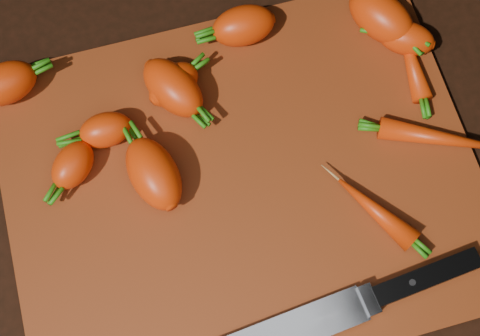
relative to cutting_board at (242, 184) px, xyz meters
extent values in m
cube|color=black|center=(0.00, 0.00, -0.01)|extent=(2.00, 2.00, 0.01)
cube|color=maroon|center=(0.00, 0.00, 0.00)|extent=(0.50, 0.40, 0.01)
ellipsoid|color=red|center=(-0.22, 0.17, 0.03)|extent=(0.08, 0.06, 0.04)
ellipsoid|color=red|center=(-0.13, 0.09, 0.02)|extent=(0.06, 0.04, 0.04)
ellipsoid|color=red|center=(-0.05, 0.12, 0.03)|extent=(0.08, 0.09, 0.05)
ellipsoid|color=red|center=(-0.09, 0.03, 0.03)|extent=(0.07, 0.09, 0.05)
ellipsoid|color=red|center=(0.05, 0.17, 0.03)|extent=(0.07, 0.05, 0.05)
ellipsoid|color=red|center=(-0.04, 0.12, 0.03)|extent=(0.07, 0.06, 0.04)
ellipsoid|color=red|center=(0.22, 0.11, 0.02)|extent=(0.07, 0.07, 0.04)
ellipsoid|color=red|center=(0.22, 0.09, 0.02)|extent=(0.03, 0.11, 0.02)
ellipsoid|color=red|center=(0.22, -0.01, 0.02)|extent=(0.14, 0.08, 0.02)
ellipsoid|color=red|center=(0.12, -0.07, 0.02)|extent=(0.07, 0.10, 0.03)
ellipsoid|color=red|center=(0.20, 0.14, 0.03)|extent=(0.09, 0.10, 0.05)
ellipsoid|color=red|center=(-0.17, 0.06, 0.02)|extent=(0.07, 0.07, 0.04)
cube|color=black|center=(0.05, -0.16, 0.01)|extent=(0.12, 0.03, 0.02)
cylinder|color=#B2B2B7|center=(0.03, -0.16, 0.02)|extent=(0.01, 0.01, 0.00)
camera|label=1|loc=(-0.06, -0.21, 0.68)|focal=50.00mm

